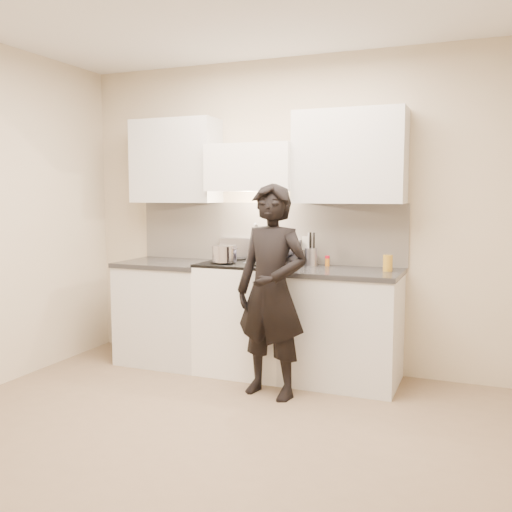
# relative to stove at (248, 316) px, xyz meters

# --- Properties ---
(ground_plane) EXTENTS (4.00, 4.00, 0.00)m
(ground_plane) POSITION_rel_stove_xyz_m (0.30, -1.42, -0.47)
(ground_plane) COLOR #7D674E
(room_shell) EXTENTS (4.04, 3.54, 2.70)m
(room_shell) POSITION_rel_stove_xyz_m (0.24, -1.05, 1.12)
(room_shell) COLOR #C1AF91
(room_shell) RESTS_ON ground
(stove) EXTENTS (0.76, 0.65, 0.96)m
(stove) POSITION_rel_stove_xyz_m (0.00, 0.00, 0.00)
(stove) COLOR white
(stove) RESTS_ON ground
(counter_right) EXTENTS (0.92, 0.67, 0.92)m
(counter_right) POSITION_rel_stove_xyz_m (0.83, 0.00, -0.01)
(counter_right) COLOR silver
(counter_right) RESTS_ON ground
(counter_left) EXTENTS (0.82, 0.67, 0.92)m
(counter_left) POSITION_rel_stove_xyz_m (-0.78, 0.00, -0.01)
(counter_left) COLOR silver
(counter_left) RESTS_ON ground
(wok) EXTENTS (0.42, 0.51, 0.33)m
(wok) POSITION_rel_stove_xyz_m (0.20, 0.14, 0.60)
(wok) COLOR #B1AFC1
(wok) RESTS_ON stove
(stock_pot) EXTENTS (0.28, 0.27, 0.14)m
(stock_pot) POSITION_rel_stove_xyz_m (-0.15, -0.14, 0.55)
(stock_pot) COLOR #B1AFC1
(stock_pot) RESTS_ON stove
(utensil_crock) EXTENTS (0.11, 0.11, 0.28)m
(utensil_crock) POSITION_rel_stove_xyz_m (0.51, 0.19, 0.53)
(utensil_crock) COLOR #A8A8B9
(utensil_crock) RESTS_ON counter_right
(spice_jar) EXTENTS (0.04, 0.04, 0.09)m
(spice_jar) POSITION_rel_stove_xyz_m (0.64, 0.20, 0.49)
(spice_jar) COLOR orange
(spice_jar) RESTS_ON counter_right
(oil_glass) EXTENTS (0.07, 0.07, 0.13)m
(oil_glass) POSITION_rel_stove_xyz_m (1.17, 0.06, 0.51)
(oil_glass) COLOR #AF8123
(oil_glass) RESTS_ON counter_right
(person) EXTENTS (0.65, 0.49, 1.60)m
(person) POSITION_rel_stove_xyz_m (0.40, -0.51, 0.33)
(person) COLOR black
(person) RESTS_ON ground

